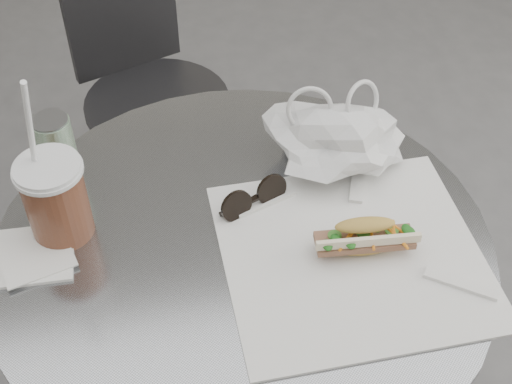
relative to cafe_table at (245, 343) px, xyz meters
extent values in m
cylinder|color=slate|center=(0.00, 0.00, -0.10)|extent=(0.08, 0.08, 0.71)
cylinder|color=slate|center=(0.00, 0.00, 0.26)|extent=(0.76, 0.76, 0.02)
cylinder|color=#2A2A2D|center=(-0.09, 0.76, -0.46)|extent=(0.33, 0.33, 0.02)
cylinder|color=#2A2A2D|center=(-0.09, 0.76, -0.25)|extent=(0.06, 0.06, 0.44)
cylinder|color=#2A2A2D|center=(-0.09, 0.76, -0.03)|extent=(0.37, 0.37, 0.02)
cube|color=#2A2A2D|center=(-0.15, 0.92, 0.11)|extent=(0.28, 0.12, 0.25)
cube|color=white|center=(0.15, -0.05, 0.28)|extent=(0.39, 0.36, 0.00)
ellipsoid|color=gold|center=(0.17, -0.05, 0.29)|extent=(0.18, 0.07, 0.02)
cube|color=brown|center=(0.17, -0.05, 0.30)|extent=(0.15, 0.05, 0.01)
ellipsoid|color=gold|center=(0.17, -0.05, 0.32)|extent=(0.18, 0.08, 0.03)
cylinder|color=brown|center=(-0.26, 0.07, 0.34)|extent=(0.09, 0.09, 0.12)
cylinder|color=silver|center=(-0.26, 0.07, 0.40)|extent=(0.10, 0.10, 0.01)
cylinder|color=white|center=(-0.28, 0.08, 0.45)|extent=(0.04, 0.06, 0.23)
cylinder|color=black|center=(0.00, 0.05, 0.30)|extent=(0.06, 0.04, 0.05)
cylinder|color=black|center=(0.06, 0.08, 0.30)|extent=(0.06, 0.04, 0.05)
cube|color=black|center=(0.03, 0.06, 0.29)|extent=(0.02, 0.01, 0.01)
cube|color=white|center=(-0.31, 0.03, 0.28)|extent=(0.12, 0.12, 0.01)
cube|color=white|center=(-0.31, 0.03, 0.28)|extent=(0.13, 0.13, 0.00)
cylinder|color=#5A9B5E|center=(-0.27, 0.20, 0.33)|extent=(0.06, 0.06, 0.11)
cylinder|color=slate|center=(-0.27, 0.20, 0.39)|extent=(0.06, 0.06, 0.00)
camera|label=1|loc=(-0.11, -0.70, 1.09)|focal=50.00mm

